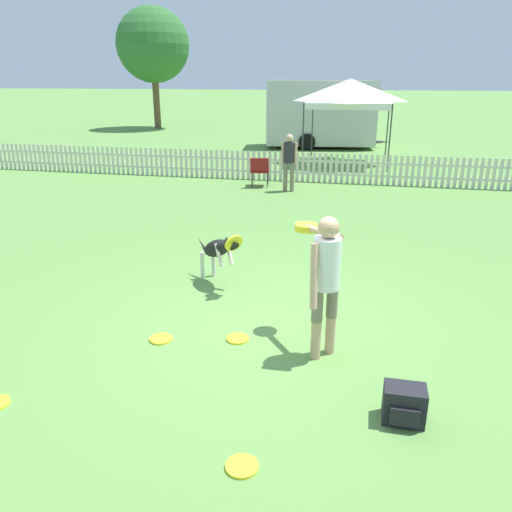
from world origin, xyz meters
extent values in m
plane|color=#5B8C42|center=(0.00, 0.00, 0.00)|extent=(240.00, 240.00, 0.00)
cylinder|color=tan|center=(0.65, -0.56, 0.22)|extent=(0.11, 0.11, 0.43)
cylinder|color=#7A705B|center=(0.65, -0.56, 0.61)|extent=(0.12, 0.12, 0.35)
cylinder|color=tan|center=(0.79, -0.42, 0.22)|extent=(0.11, 0.11, 0.43)
cylinder|color=#7A705B|center=(0.79, -0.42, 0.61)|extent=(0.12, 0.12, 0.35)
cylinder|color=white|center=(0.72, -0.49, 1.06)|extent=(0.40, 0.40, 0.54)
sphere|color=tan|center=(0.72, -0.49, 1.44)|extent=(0.22, 0.22, 0.22)
cylinder|color=tan|center=(0.61, -0.67, 0.97)|extent=(0.11, 0.21, 0.66)
cylinder|color=tan|center=(0.63, -0.12, 1.27)|extent=(0.48, 0.56, 0.14)
cylinder|color=yellow|center=(0.42, 0.13, 1.21)|extent=(0.26, 0.26, 0.02)
cylinder|color=yellow|center=(0.42, 0.13, 1.24)|extent=(0.26, 0.26, 0.02)
cylinder|color=yellow|center=(0.42, 0.13, 1.26)|extent=(0.26, 0.26, 0.02)
ellipsoid|color=black|center=(-0.95, 1.16, 0.55)|extent=(0.68, 0.68, 0.48)
ellipsoid|color=silver|center=(-0.95, 1.16, 0.50)|extent=(0.36, 0.36, 0.23)
sphere|color=black|center=(-0.67, 0.88, 0.72)|extent=(0.18, 0.18, 0.18)
cone|color=black|center=(-0.61, 0.82, 0.75)|extent=(0.18, 0.18, 0.14)
cylinder|color=yellow|center=(-0.61, 0.82, 0.75)|extent=(0.27, 0.27, 0.25)
cone|color=black|center=(-0.65, 0.94, 0.79)|extent=(0.05, 0.05, 0.08)
cone|color=black|center=(-0.72, 0.86, 0.79)|extent=(0.05, 0.05, 0.08)
cylinder|color=silver|center=(-1.09, 1.43, 0.21)|extent=(0.06, 0.06, 0.42)
cylinder|color=silver|center=(-1.23, 1.30, 0.21)|extent=(0.06, 0.06, 0.42)
cylinder|color=silver|center=(-0.74, 1.07, 0.52)|extent=(0.17, 0.17, 0.32)
cylinder|color=silver|center=(-0.86, 0.95, 0.52)|extent=(0.17, 0.17, 0.32)
cone|color=black|center=(-1.26, 1.47, 0.46)|extent=(0.26, 0.26, 0.21)
cylinder|color=yellow|center=(0.26, -2.29, 0.01)|extent=(0.26, 0.26, 0.02)
cylinder|color=yellow|center=(-0.26, -0.37, 0.01)|extent=(0.26, 0.26, 0.02)
cylinder|color=yellow|center=(-1.12, -0.56, 0.01)|extent=(0.26, 0.26, 0.02)
cube|color=black|center=(1.50, -1.44, 0.17)|extent=(0.36, 0.24, 0.33)
cube|color=black|center=(1.50, -1.58, 0.13)|extent=(0.25, 0.04, 0.17)
cube|color=beige|center=(0.00, 8.95, 0.25)|extent=(26.12, 0.04, 0.06)
cube|color=beige|center=(0.00, 8.95, 0.59)|extent=(26.12, 0.04, 0.06)
cube|color=beige|center=(-10.59, 8.95, 0.41)|extent=(0.09, 0.02, 0.83)
cube|color=beige|center=(-10.43, 8.95, 0.41)|extent=(0.09, 0.02, 0.83)
cube|color=beige|center=(-10.27, 8.95, 0.41)|extent=(0.09, 0.02, 0.83)
cube|color=beige|center=(-10.11, 8.95, 0.41)|extent=(0.09, 0.02, 0.83)
cube|color=beige|center=(-9.96, 8.95, 0.41)|extent=(0.09, 0.02, 0.83)
cube|color=beige|center=(-9.80, 8.95, 0.41)|extent=(0.09, 0.02, 0.83)
cube|color=beige|center=(-9.64, 8.95, 0.41)|extent=(0.09, 0.02, 0.83)
cube|color=beige|center=(-9.48, 8.95, 0.41)|extent=(0.09, 0.02, 0.83)
cube|color=beige|center=(-9.32, 8.95, 0.41)|extent=(0.09, 0.02, 0.83)
cube|color=beige|center=(-9.16, 8.95, 0.41)|extent=(0.09, 0.02, 0.83)
cube|color=beige|center=(-9.00, 8.95, 0.41)|extent=(0.09, 0.02, 0.83)
cube|color=beige|center=(-8.84, 8.95, 0.41)|extent=(0.09, 0.02, 0.83)
cube|color=beige|center=(-8.68, 8.95, 0.41)|extent=(0.09, 0.02, 0.83)
cube|color=beige|center=(-8.52, 8.95, 0.41)|extent=(0.09, 0.02, 0.83)
cube|color=beige|center=(-8.36, 8.95, 0.41)|extent=(0.09, 0.02, 0.83)
cube|color=beige|center=(-8.20, 8.95, 0.41)|extent=(0.09, 0.02, 0.83)
cube|color=beige|center=(-8.04, 8.95, 0.41)|extent=(0.09, 0.02, 0.83)
cube|color=beige|center=(-7.88, 8.95, 0.41)|extent=(0.09, 0.02, 0.83)
cube|color=beige|center=(-7.73, 8.95, 0.41)|extent=(0.09, 0.02, 0.83)
cube|color=beige|center=(-7.57, 8.95, 0.41)|extent=(0.09, 0.02, 0.83)
cube|color=beige|center=(-7.41, 8.95, 0.41)|extent=(0.09, 0.02, 0.83)
cube|color=beige|center=(-7.25, 8.95, 0.41)|extent=(0.09, 0.02, 0.83)
cube|color=beige|center=(-7.09, 8.95, 0.41)|extent=(0.09, 0.02, 0.83)
cube|color=beige|center=(-6.93, 8.95, 0.41)|extent=(0.09, 0.02, 0.83)
cube|color=beige|center=(-6.77, 8.95, 0.41)|extent=(0.09, 0.02, 0.83)
cube|color=beige|center=(-6.61, 8.95, 0.41)|extent=(0.09, 0.02, 0.83)
cube|color=beige|center=(-6.45, 8.95, 0.41)|extent=(0.09, 0.02, 0.83)
cube|color=beige|center=(-6.29, 8.95, 0.41)|extent=(0.09, 0.02, 0.83)
cube|color=beige|center=(-6.13, 8.95, 0.41)|extent=(0.09, 0.02, 0.83)
cube|color=beige|center=(-5.97, 8.95, 0.41)|extent=(0.09, 0.02, 0.83)
cube|color=beige|center=(-5.81, 8.95, 0.41)|extent=(0.09, 0.02, 0.83)
cube|color=beige|center=(-5.65, 8.95, 0.41)|extent=(0.09, 0.02, 0.83)
cube|color=beige|center=(-5.50, 8.95, 0.41)|extent=(0.09, 0.02, 0.83)
cube|color=beige|center=(-5.34, 8.95, 0.41)|extent=(0.09, 0.02, 0.83)
cube|color=beige|center=(-5.18, 8.95, 0.41)|extent=(0.09, 0.02, 0.83)
cube|color=beige|center=(-5.02, 8.95, 0.41)|extent=(0.09, 0.02, 0.83)
cube|color=beige|center=(-4.86, 8.95, 0.41)|extent=(0.09, 0.02, 0.83)
cube|color=beige|center=(-4.70, 8.95, 0.41)|extent=(0.09, 0.02, 0.83)
cube|color=beige|center=(-4.54, 8.95, 0.41)|extent=(0.09, 0.02, 0.83)
cube|color=beige|center=(-4.38, 8.95, 0.41)|extent=(0.09, 0.02, 0.83)
cube|color=beige|center=(-4.22, 8.95, 0.41)|extent=(0.09, 0.02, 0.83)
cube|color=beige|center=(-4.06, 8.95, 0.41)|extent=(0.09, 0.02, 0.83)
cube|color=beige|center=(-3.90, 8.95, 0.41)|extent=(0.09, 0.02, 0.83)
cube|color=beige|center=(-3.74, 8.95, 0.41)|extent=(0.09, 0.02, 0.83)
cube|color=beige|center=(-3.58, 8.95, 0.41)|extent=(0.09, 0.02, 0.83)
cube|color=beige|center=(-3.42, 8.95, 0.41)|extent=(0.09, 0.02, 0.83)
cube|color=beige|center=(-3.27, 8.95, 0.41)|extent=(0.09, 0.02, 0.83)
cube|color=beige|center=(-3.11, 8.95, 0.41)|extent=(0.09, 0.02, 0.83)
cube|color=beige|center=(-2.95, 8.95, 0.41)|extent=(0.09, 0.02, 0.83)
cube|color=beige|center=(-2.79, 8.95, 0.41)|extent=(0.09, 0.02, 0.83)
cube|color=beige|center=(-2.63, 8.95, 0.41)|extent=(0.09, 0.02, 0.83)
cube|color=beige|center=(-2.47, 8.95, 0.41)|extent=(0.09, 0.02, 0.83)
cube|color=beige|center=(-2.31, 8.95, 0.41)|extent=(0.09, 0.02, 0.83)
cube|color=beige|center=(-2.15, 8.95, 0.41)|extent=(0.09, 0.02, 0.83)
cube|color=beige|center=(-1.99, 8.95, 0.41)|extent=(0.09, 0.02, 0.83)
cube|color=beige|center=(-1.83, 8.95, 0.41)|extent=(0.09, 0.02, 0.83)
cube|color=beige|center=(-1.67, 8.95, 0.41)|extent=(0.09, 0.02, 0.83)
cube|color=beige|center=(-1.51, 8.95, 0.41)|extent=(0.09, 0.02, 0.83)
cube|color=beige|center=(-1.35, 8.95, 0.41)|extent=(0.09, 0.02, 0.83)
cube|color=beige|center=(-1.19, 8.95, 0.41)|extent=(0.09, 0.02, 0.83)
cube|color=beige|center=(-1.04, 8.95, 0.41)|extent=(0.09, 0.02, 0.83)
cube|color=beige|center=(-0.88, 8.95, 0.41)|extent=(0.09, 0.02, 0.83)
cube|color=beige|center=(-0.72, 8.95, 0.41)|extent=(0.09, 0.02, 0.83)
cube|color=beige|center=(-0.56, 8.95, 0.41)|extent=(0.09, 0.02, 0.83)
cube|color=beige|center=(-0.40, 8.95, 0.41)|extent=(0.09, 0.02, 0.83)
cube|color=beige|center=(-0.24, 8.95, 0.41)|extent=(0.09, 0.02, 0.83)
cube|color=beige|center=(-0.08, 8.95, 0.41)|extent=(0.09, 0.02, 0.83)
cube|color=beige|center=(0.08, 8.95, 0.41)|extent=(0.09, 0.02, 0.83)
cube|color=beige|center=(0.24, 8.95, 0.41)|extent=(0.09, 0.02, 0.83)
cube|color=beige|center=(0.40, 8.95, 0.41)|extent=(0.09, 0.02, 0.83)
cube|color=beige|center=(0.56, 8.95, 0.41)|extent=(0.09, 0.02, 0.83)
cube|color=beige|center=(0.72, 8.95, 0.41)|extent=(0.09, 0.02, 0.83)
cube|color=beige|center=(0.88, 8.95, 0.41)|extent=(0.09, 0.02, 0.83)
cube|color=beige|center=(1.04, 8.95, 0.41)|extent=(0.09, 0.02, 0.83)
cube|color=beige|center=(1.19, 8.95, 0.41)|extent=(0.09, 0.02, 0.83)
cube|color=beige|center=(1.35, 8.95, 0.41)|extent=(0.09, 0.02, 0.83)
cube|color=beige|center=(1.51, 8.95, 0.41)|extent=(0.09, 0.02, 0.83)
cube|color=beige|center=(1.67, 8.95, 0.41)|extent=(0.09, 0.02, 0.83)
cube|color=beige|center=(1.83, 8.95, 0.41)|extent=(0.09, 0.02, 0.83)
cube|color=beige|center=(1.99, 8.95, 0.41)|extent=(0.09, 0.02, 0.83)
cube|color=beige|center=(2.15, 8.95, 0.41)|extent=(0.09, 0.02, 0.83)
cube|color=beige|center=(2.31, 8.95, 0.41)|extent=(0.09, 0.02, 0.83)
cube|color=beige|center=(2.47, 8.95, 0.41)|extent=(0.09, 0.02, 0.83)
cube|color=beige|center=(2.63, 8.95, 0.41)|extent=(0.09, 0.02, 0.83)
cube|color=beige|center=(2.79, 8.95, 0.41)|extent=(0.09, 0.02, 0.83)
cube|color=beige|center=(2.95, 8.95, 0.41)|extent=(0.09, 0.02, 0.83)
cube|color=beige|center=(3.11, 8.95, 0.41)|extent=(0.09, 0.02, 0.83)
cube|color=beige|center=(3.27, 8.95, 0.41)|extent=(0.09, 0.02, 0.83)
cube|color=beige|center=(3.42, 8.95, 0.41)|extent=(0.09, 0.02, 0.83)
cube|color=beige|center=(3.58, 8.95, 0.41)|extent=(0.09, 0.02, 0.83)
cube|color=beige|center=(3.74, 8.95, 0.41)|extent=(0.09, 0.02, 0.83)
cube|color=beige|center=(3.90, 8.95, 0.41)|extent=(0.09, 0.02, 0.83)
cube|color=beige|center=(4.06, 8.95, 0.41)|extent=(0.09, 0.02, 0.83)
cube|color=beige|center=(4.22, 8.95, 0.41)|extent=(0.09, 0.02, 0.83)
cube|color=beige|center=(4.38, 8.95, 0.41)|extent=(0.09, 0.02, 0.83)
cube|color=beige|center=(4.54, 8.95, 0.41)|extent=(0.09, 0.02, 0.83)
cube|color=beige|center=(4.70, 8.95, 0.41)|extent=(0.09, 0.02, 0.83)
cylinder|color=#333338|center=(-1.60, 8.30, 0.21)|extent=(0.02, 0.02, 0.41)
cylinder|color=#333338|center=(-2.02, 8.24, 0.21)|extent=(0.02, 0.02, 0.41)
cylinder|color=#333338|center=(-1.54, 7.88, 0.21)|extent=(0.02, 0.02, 0.41)
cylinder|color=#333338|center=(-1.96, 7.82, 0.21)|extent=(0.02, 0.02, 0.41)
cube|color=maroon|center=(-1.78, 8.06, 0.41)|extent=(0.56, 0.56, 0.03)
cube|color=maroon|center=(-1.75, 7.84, 0.61)|extent=(0.50, 0.15, 0.39)
cylinder|color=#333338|center=(-1.00, 11.10, 1.04)|extent=(0.04, 0.04, 2.07)
cylinder|color=#333338|center=(1.71, 11.10, 1.04)|extent=(0.04, 0.04, 2.07)
cylinder|color=#333338|center=(-1.00, 13.81, 1.04)|extent=(0.04, 0.04, 2.07)
cylinder|color=#333338|center=(1.71, 13.81, 1.04)|extent=(0.04, 0.04, 2.07)
cube|color=white|center=(0.35, 12.45, 1.97)|extent=(2.72, 2.72, 0.20)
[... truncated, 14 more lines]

